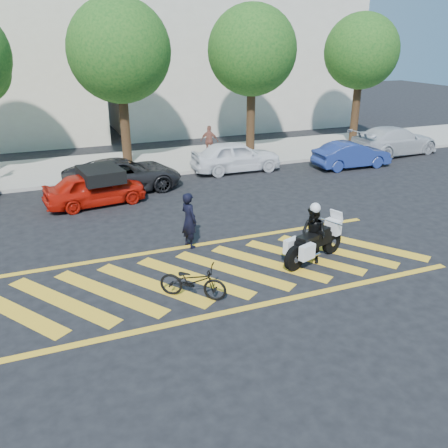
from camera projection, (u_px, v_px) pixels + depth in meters
name	position (u px, v px, depth m)	size (l,w,h in m)	color
ground	(215.00, 273.00, 12.63)	(90.00, 90.00, 0.00)	black
sidewalk	(128.00, 164.00, 22.96)	(60.00, 5.00, 0.15)	#9E998E
crosswalk	(214.00, 273.00, 12.61)	(12.33, 4.00, 0.01)	yellow
building_right	(230.00, 42.00, 31.80)	(16.00, 8.00, 11.00)	beige
tree_center	(122.00, 55.00, 21.20)	(4.60, 4.60, 7.56)	black
tree_right	(254.00, 54.00, 23.44)	(4.40, 4.40, 7.41)	black
tree_far_right	(362.00, 54.00, 25.70)	(4.00, 4.00, 7.10)	black
officer_bike	(189.00, 220.00, 13.94)	(0.61, 0.40, 1.68)	black
bicycle	(193.00, 281.00, 11.31)	(0.58, 1.66, 0.87)	black
police_motorcycle	(313.00, 243.00, 13.08)	(2.24, 1.18, 1.03)	black
officer_moto	(313.00, 235.00, 12.99)	(0.78, 0.61, 1.60)	black
red_convertible	(95.00, 188.00, 17.52)	(1.48, 3.69, 1.26)	#BD1508
parked_mid_left	(123.00, 175.00, 19.14)	(2.16, 4.69, 1.30)	black
parked_mid_right	(236.00, 156.00, 21.85)	(1.67, 4.15, 1.41)	white
parked_right	(352.00, 155.00, 22.52)	(1.30, 3.73, 1.23)	navy
parked_far_right	(394.00, 141.00, 24.94)	(2.05, 5.05, 1.46)	#BABDC2
pedestrian_right	(209.00, 141.00, 23.95)	(0.91, 0.38, 1.55)	#905141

